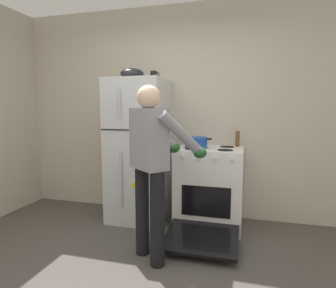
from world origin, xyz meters
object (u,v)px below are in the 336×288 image
Objects in this scene: coffee_mug at (154,75)px; pepper_mill at (237,139)px; refrigerator at (139,150)px; mixing_bowl at (132,74)px; red_pot at (196,142)px; person_cook at (153,157)px; stove_range at (209,188)px.

coffee_mug reaches higher than pepper_mill.
pepper_mill is (1.19, 0.20, 0.16)m from refrigerator.
mixing_bowl reaches higher than pepper_mill.
mixing_bowl reaches higher than red_pot.
mixing_bowl reaches higher than refrigerator.
coffee_mug reaches higher than person_cook.
red_pot is (0.73, -0.05, 0.13)m from refrigerator.
coffee_mug is 0.39× the size of mixing_bowl.
mixing_bowl reaches higher than stove_range.
refrigerator is 1.22m from pepper_mill.
person_cook is at bearing -61.88° from refrigerator.
stove_range is (0.89, -0.02, -0.42)m from refrigerator.
mixing_bowl is (-1.27, -0.20, 0.78)m from pepper_mill.
stove_range is at bearing -5.52° from coffee_mug.
coffee_mug is (-0.30, 0.95, 0.84)m from person_cook.
stove_range is at bearing 11.26° from red_pot.
pepper_mill reaches higher than stove_range.
person_cook reaches higher than pepper_mill.
coffee_mug is (-0.55, 0.10, 0.79)m from red_pot.
coffee_mug is 0.61× the size of pepper_mill.
refrigerator is 1.42× the size of stove_range.
mixing_bowl reaches higher than person_cook.
stove_range is 0.69m from pepper_mill.
pepper_mill is at bearing 9.57° from refrigerator.
person_cook is at bearing -114.68° from stove_range.
pepper_mill is at bearing 57.35° from person_cook.
refrigerator is at bearing -164.60° from coffee_mug.
red_pot is (-0.16, -0.03, 0.55)m from stove_range.
pepper_mill is (0.46, 0.25, 0.03)m from red_pot.
red_pot reaches higher than stove_range.
red_pot is 1.25× the size of mixing_bowl.
coffee_mug is at bearing -171.51° from pepper_mill.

